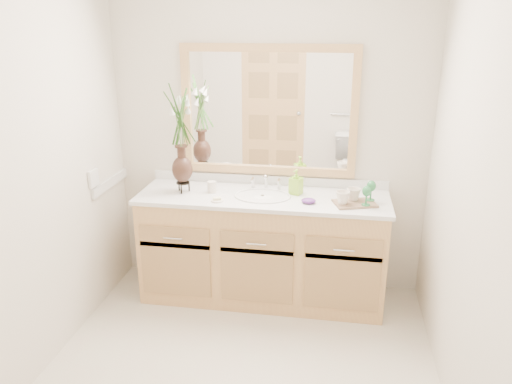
% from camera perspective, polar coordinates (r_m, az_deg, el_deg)
% --- Properties ---
extents(floor, '(2.60, 2.60, 0.00)m').
position_cam_1_polar(floor, '(3.19, -2.20, -20.88)').
color(floor, beige).
rests_on(floor, ground).
extents(wall_back, '(2.40, 0.02, 2.40)m').
position_cam_1_polar(wall_back, '(3.82, 1.46, 6.25)').
color(wall_back, silver).
rests_on(wall_back, floor).
extents(wall_front, '(2.40, 0.02, 2.40)m').
position_cam_1_polar(wall_front, '(1.47, -13.35, -16.56)').
color(wall_front, silver).
rests_on(wall_front, floor).
extents(wall_left, '(0.02, 2.60, 2.40)m').
position_cam_1_polar(wall_left, '(3.06, -25.12, 1.15)').
color(wall_left, silver).
rests_on(wall_left, floor).
extents(wall_right, '(0.02, 2.60, 2.40)m').
position_cam_1_polar(wall_right, '(2.63, 24.01, -1.42)').
color(wall_right, silver).
rests_on(wall_right, floor).
extents(vanity, '(1.80, 0.55, 0.80)m').
position_cam_1_polar(vanity, '(3.82, 0.76, -6.50)').
color(vanity, tan).
rests_on(vanity, floor).
extents(counter, '(1.84, 0.57, 0.03)m').
position_cam_1_polar(counter, '(3.66, 0.79, -0.62)').
color(counter, white).
rests_on(counter, vanity).
extents(sink, '(0.38, 0.34, 0.23)m').
position_cam_1_polar(sink, '(3.66, 0.75, -1.29)').
color(sink, white).
rests_on(sink, counter).
extents(mirror, '(1.32, 0.04, 0.97)m').
position_cam_1_polar(mirror, '(3.76, 1.44, 9.22)').
color(mirror, white).
rests_on(mirror, wall_back).
extents(switch_plate, '(0.02, 0.12, 0.12)m').
position_cam_1_polar(switch_plate, '(3.74, -18.09, 1.51)').
color(switch_plate, white).
rests_on(switch_plate, wall_left).
extents(flower_vase, '(0.18, 0.18, 0.74)m').
position_cam_1_polar(flower_vase, '(3.64, -8.67, 7.48)').
color(flower_vase, black).
rests_on(flower_vase, counter).
extents(tumbler, '(0.07, 0.07, 0.08)m').
position_cam_1_polar(tumbler, '(3.72, -5.07, 0.59)').
color(tumbler, silver).
rests_on(tumbler, counter).
extents(soap_dish, '(0.09, 0.09, 0.03)m').
position_cam_1_polar(soap_dish, '(3.54, -4.47, -0.92)').
color(soap_dish, silver).
rests_on(soap_dish, counter).
extents(soap_bottle, '(0.10, 0.10, 0.17)m').
position_cam_1_polar(soap_bottle, '(3.68, 4.60, 1.03)').
color(soap_bottle, '#96D632').
rests_on(soap_bottle, counter).
extents(purple_dish, '(0.12, 0.10, 0.04)m').
position_cam_1_polar(purple_dish, '(3.51, 6.03, -1.00)').
color(purple_dish, '#592878').
rests_on(purple_dish, counter).
extents(tray, '(0.33, 0.27, 0.01)m').
position_cam_1_polar(tray, '(3.54, 11.21, -1.29)').
color(tray, brown).
rests_on(tray, counter).
extents(mug_left, '(0.12, 0.12, 0.10)m').
position_cam_1_polar(mug_left, '(3.48, 9.88, -0.58)').
color(mug_left, silver).
rests_on(mug_left, tray).
extents(mug_right, '(0.13, 0.13, 0.10)m').
position_cam_1_polar(mug_right, '(3.57, 11.10, -0.21)').
color(mug_right, silver).
rests_on(mug_right, tray).
extents(goblet_front, '(0.06, 0.06, 0.14)m').
position_cam_1_polar(goblet_front, '(3.47, 12.54, -0.02)').
color(goblet_front, '#27753D').
rests_on(goblet_front, tray).
extents(goblet_back, '(0.06, 0.06, 0.14)m').
position_cam_1_polar(goblet_back, '(3.58, 13.04, 0.54)').
color(goblet_back, '#27753D').
rests_on(goblet_back, tray).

